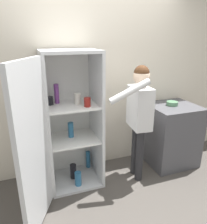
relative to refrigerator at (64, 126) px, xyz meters
name	(u,v)px	position (x,y,z in m)	size (l,w,h in m)	color
ground_plane	(119,204)	(0.50, -0.55, -0.85)	(12.00, 12.00, 0.00)	#4C4742
wall_back	(93,82)	(0.50, 0.43, 0.42)	(7.00, 0.06, 2.55)	beige
refrigerator	(64,126)	(0.00, 0.00, 0.00)	(0.99, 1.19, 1.73)	silver
person	(139,110)	(0.94, -0.11, 0.13)	(0.62, 0.51, 1.54)	#262628
counter	(171,134)	(1.61, 0.06, -0.39)	(0.69, 0.65, 0.92)	#4C4C51
bowl	(172,103)	(1.59, 0.08, 0.09)	(0.16, 0.16, 0.06)	#517F5B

